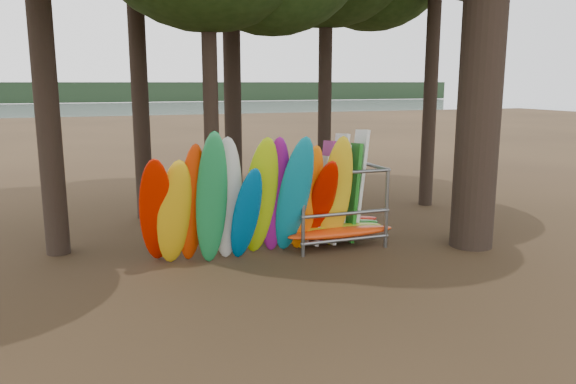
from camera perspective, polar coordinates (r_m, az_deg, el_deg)
name	(u,v)px	position (r m, az deg, el deg)	size (l,w,h in m)	color
ground	(313,265)	(12.76, 2.56, -7.40)	(120.00, 120.00, 0.00)	#47331E
lake	(123,116)	(71.43, -16.39, 7.43)	(160.00, 160.00, 0.00)	gray
far_shore	(105,92)	(121.27, -18.09, 9.62)	(160.00, 4.00, 4.00)	black
kayak_row	(253,202)	(12.70, -3.61, -1.06)	(5.12, 2.08, 3.20)	red
storage_rack	(333,207)	(14.19, 4.56, -1.56)	(3.11, 1.58, 2.87)	slate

